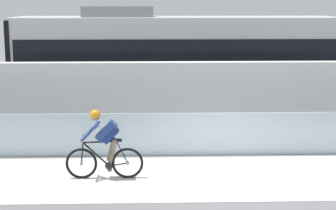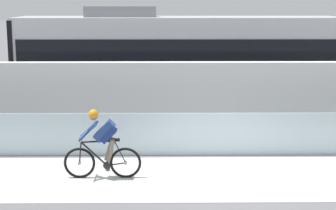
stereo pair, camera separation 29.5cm
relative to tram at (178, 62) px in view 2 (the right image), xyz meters
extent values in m
plane|color=slate|center=(0.88, -6.85, -1.89)|extent=(200.00, 200.00, 0.00)
cube|color=silver|center=(0.88, -6.85, -1.89)|extent=(32.00, 3.20, 0.01)
cube|color=silver|center=(0.88, -5.00, -1.33)|extent=(32.00, 0.05, 1.13)
cube|color=white|center=(0.88, -3.20, -0.76)|extent=(32.00, 0.36, 2.26)
cube|color=#595654|center=(0.88, -0.72, -1.89)|extent=(32.00, 0.08, 0.01)
cube|color=#595654|center=(0.88, 0.72, -1.89)|extent=(32.00, 0.08, 0.01)
cube|color=silver|center=(0.02, 0.00, 0.01)|extent=(11.00, 2.50, 3.10)
cube|color=black|center=(0.02, 0.00, 0.36)|extent=(10.56, 2.54, 1.04)
cube|color=red|center=(0.02, 0.00, -1.36)|extent=(10.78, 2.53, 0.28)
cube|color=slate|center=(-1.96, 0.00, 1.74)|extent=(2.40, 1.10, 0.36)
cube|color=#232326|center=(-3.50, 0.00, -1.53)|extent=(1.40, 1.88, 0.20)
cylinder|color=black|center=(-3.50, -0.72, -1.59)|extent=(0.60, 0.10, 0.60)
cylinder|color=black|center=(-3.50, 0.72, -1.59)|extent=(0.60, 0.10, 0.60)
cube|color=#232326|center=(3.54, 0.00, -1.53)|extent=(1.40, 1.88, 0.20)
cylinder|color=black|center=(3.54, -0.72, -1.59)|extent=(0.60, 0.10, 0.60)
cylinder|color=black|center=(3.54, 0.72, -1.59)|extent=(0.60, 0.10, 0.60)
cube|color=black|center=(-5.43, 0.00, 0.01)|extent=(0.16, 2.54, 2.94)
cube|color=black|center=(5.47, 0.00, 0.01)|extent=(0.16, 2.54, 2.94)
torus|color=black|center=(-2.45, -6.85, -1.53)|extent=(0.72, 0.06, 0.72)
cylinder|color=#99999E|center=(-2.45, -6.85, -1.53)|extent=(0.07, 0.10, 0.07)
torus|color=black|center=(-1.40, -6.85, -1.53)|extent=(0.72, 0.06, 0.72)
cylinder|color=#99999E|center=(-1.40, -6.85, -1.53)|extent=(0.07, 0.10, 0.07)
cylinder|color=black|center=(-2.11, -6.85, -1.32)|extent=(0.60, 0.04, 0.58)
cylinder|color=black|center=(-1.74, -6.85, -1.30)|extent=(0.22, 0.04, 0.59)
cylinder|color=black|center=(-2.02, -6.85, -1.03)|extent=(0.76, 0.04, 0.07)
cylinder|color=black|center=(-1.61, -6.85, -1.56)|extent=(0.43, 0.03, 0.09)
cylinder|color=black|center=(-1.52, -6.85, -1.27)|extent=(0.27, 0.02, 0.53)
cylinder|color=black|center=(-2.43, -6.85, -1.29)|extent=(0.08, 0.03, 0.49)
cube|color=black|center=(-1.65, -6.85, -0.99)|extent=(0.24, 0.10, 0.05)
cylinder|color=black|center=(-2.40, -6.85, -0.94)|extent=(0.03, 0.58, 0.03)
cylinder|color=#262628|center=(-1.83, -6.85, -1.59)|extent=(0.18, 0.02, 0.18)
cube|color=navy|center=(-1.87, -6.85, -0.78)|extent=(0.50, 0.28, 0.51)
cube|color=navy|center=(-1.77, -6.85, -0.87)|extent=(0.38, 0.30, 0.38)
sphere|color=#997051|center=(-2.11, -6.85, -0.43)|extent=(0.20, 0.20, 0.20)
sphere|color=orange|center=(-2.11, -6.85, -0.40)|extent=(0.23, 0.23, 0.23)
cylinder|color=navy|center=(-2.22, -6.85, -0.77)|extent=(0.44, 0.41, 0.41)
cylinder|color=navy|center=(-2.22, -6.85, -0.77)|extent=(0.44, 0.41, 0.41)
cylinder|color=#726656|center=(-1.76, -6.85, -1.35)|extent=(0.29, 0.33, 0.80)
cylinder|color=#726656|center=(-1.76, -6.85, -1.21)|extent=(0.29, 0.33, 0.54)
camera|label=1|loc=(-0.86, -18.80, 2.12)|focal=58.27mm
camera|label=2|loc=(-0.56, -18.81, 2.12)|focal=58.27mm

